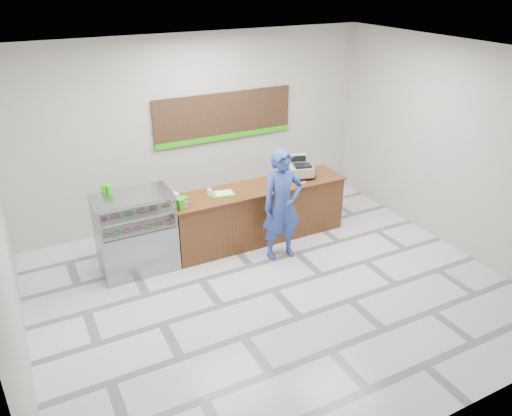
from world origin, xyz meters
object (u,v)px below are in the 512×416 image
cash_register (300,169)px  sales_counter (259,213)px  customer (282,205)px  display_case (136,233)px  serving_tray (223,194)px

cash_register → sales_counter: bearing=-158.9°
cash_register → customer: customer is taller
display_case → cash_register: bearing=1.1°
serving_tray → display_case: bearing=-169.5°
cash_register → customer: bearing=-119.1°
cash_register → customer: size_ratio=0.29×
display_case → cash_register: size_ratio=2.41×
cash_register → serving_tray: cash_register is taller
sales_counter → cash_register: size_ratio=5.91×
sales_counter → customer: (0.07, -0.71, 0.44)m
display_case → customer: (2.29, -0.71, 0.28)m
display_case → serving_tray: size_ratio=3.04×
serving_tray → customer: 1.04m
sales_counter → serving_tray: (-0.69, 0.00, 0.52)m
cash_register → display_case: bearing=-161.7°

